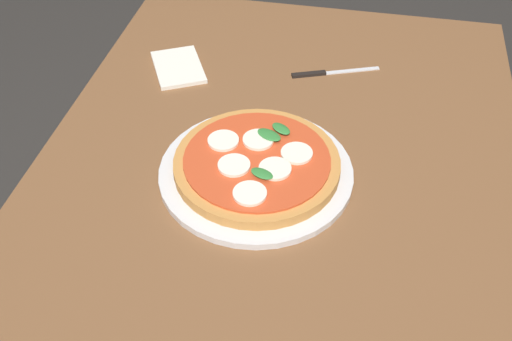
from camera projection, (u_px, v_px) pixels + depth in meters
dining_table at (274, 231)px, 1.05m from camera, size 1.17×0.81×0.75m
serving_tray at (256, 172)px, 0.98m from camera, size 0.31×0.31×0.01m
pizza at (257, 163)px, 0.97m from camera, size 0.27×0.27×0.03m
napkin at (178, 67)px, 1.20m from camera, size 0.16×0.14×0.01m
knife at (324, 73)px, 1.19m from camera, size 0.07×0.17×0.01m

